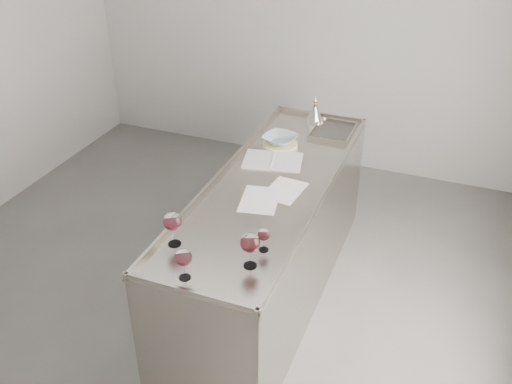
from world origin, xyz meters
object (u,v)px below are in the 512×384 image
at_px(wine_glass_left, 173,222).
at_px(ceramic_bowl, 280,139).
at_px(wine_glass_small, 264,235).
at_px(wine_glass_middle, 183,258).
at_px(notebook, 273,160).
at_px(wine_funnel, 315,114).
at_px(counter, 271,240).
at_px(wine_glass_right, 250,243).

distance_m(wine_glass_left, ceramic_bowl, 1.40).
bearing_deg(wine_glass_small, ceramic_bowl, 105.53).
bearing_deg(wine_glass_small, wine_glass_middle, -128.45).
bearing_deg(wine_glass_middle, notebook, 90.68).
distance_m(notebook, wine_funnel, 0.77).
bearing_deg(notebook, wine_glass_middle, -101.78).
xyz_separation_m(counter, wine_glass_small, (0.21, -0.71, 0.57)).
bearing_deg(ceramic_bowl, wine_funnel, 76.59).
distance_m(counter, wine_glass_middle, 1.24).
height_order(counter, wine_funnel, wine_funnel).
xyz_separation_m(wine_glass_middle, wine_glass_small, (0.30, 0.37, -0.03)).
distance_m(wine_glass_small, wine_funnel, 1.78).
height_order(wine_glass_left, wine_funnel, wine_funnel).
relative_size(wine_glass_left, wine_glass_middle, 1.16).
xyz_separation_m(counter, wine_glass_right, (0.20, -0.86, 0.62)).
relative_size(wine_glass_left, ceramic_bowl, 0.86).
bearing_deg(wine_glass_small, wine_funnel, 97.44).
xyz_separation_m(wine_glass_left, ceramic_bowl, (0.14, 1.39, -0.10)).
height_order(ceramic_bowl, wine_funnel, wine_funnel).
height_order(wine_glass_small, ceramic_bowl, wine_glass_small).
height_order(wine_glass_right, notebook, wine_glass_right).
height_order(wine_glass_right, wine_glass_small, wine_glass_right).
bearing_deg(ceramic_bowl, wine_glass_middle, -88.11).
xyz_separation_m(wine_glass_right, ceramic_bowl, (-0.33, 1.42, -0.10)).
distance_m(wine_glass_left, notebook, 1.16).
distance_m(wine_glass_left, wine_glass_right, 0.47).
relative_size(counter, notebook, 5.24).
xyz_separation_m(counter, wine_glass_left, (-0.28, -0.84, 0.62)).
distance_m(notebook, ceramic_bowl, 0.26).
height_order(wine_glass_left, wine_glass_middle, wine_glass_left).
xyz_separation_m(wine_glass_left, notebook, (0.17, 1.14, -0.14)).
relative_size(counter, wine_glass_middle, 13.44).
height_order(wine_glass_middle, wine_glass_small, wine_glass_middle).
bearing_deg(counter, wine_glass_right, -77.26).
distance_m(wine_glass_right, ceramic_bowl, 1.46).
height_order(wine_glass_small, notebook, wine_glass_small).
distance_m(wine_glass_middle, wine_glass_small, 0.48).
relative_size(wine_glass_middle, ceramic_bowl, 0.74).
bearing_deg(wine_glass_left, wine_funnel, 82.28).
bearing_deg(wine_glass_small, notebook, 107.31).
distance_m(wine_glass_middle, notebook, 1.38).
bearing_deg(counter, wine_glass_small, -73.26).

